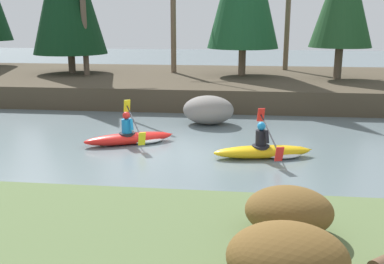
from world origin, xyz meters
The scene contains 10 objects.
ground_plane centered at (0.00, 0.00, 0.00)m, with size 90.00×90.00×0.00m, color slate.
riverbank_far centered at (0.00, 10.37, 0.47)m, with size 44.00×10.00×0.95m.
bare_tree_upstream centered at (-6.09, 9.76, 4.17)m, with size 3.77×3.72×6.86m.
bare_tree_mid_upstream centered at (-1.90, 11.37, 3.52)m, with size 3.04×3.00×5.47m.
bare_tree_mid_downstream centered at (4.07, 13.42, 4.03)m, with size 3.60×3.56×6.54m.
shrub_clump_second centered at (2.42, -7.32, 0.94)m, with size 1.46×1.22×0.79m.
shrub_clump_third centered at (2.57, -5.86, 0.90)m, with size 1.32×1.10×0.72m.
kayaker_lead centered at (2.49, -0.27, 0.20)m, with size 2.79×2.05×1.20m.
kayaker_middle centered at (-1.51, 0.69, 0.20)m, with size 2.68×1.93×1.20m.
boulder_midstream centered at (0.56, 3.60, 0.52)m, with size 1.83×1.43×1.03m.
Camera 1 is at (1.87, -12.23, 3.69)m, focal length 42.00 mm.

